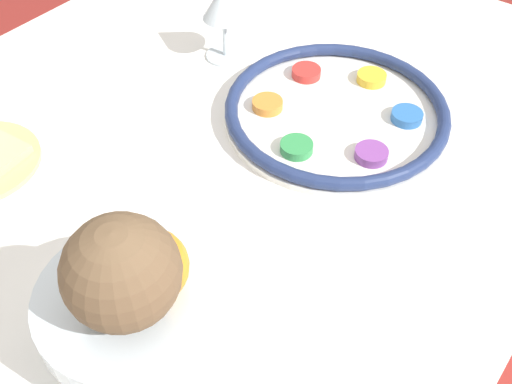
% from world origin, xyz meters
% --- Properties ---
extents(dining_table, '(1.53, 0.98, 0.76)m').
position_xyz_m(dining_table, '(0.00, 0.00, 0.38)').
color(dining_table, white).
rests_on(dining_table, ground_plane).
extents(seder_plate, '(0.34, 0.34, 0.03)m').
position_xyz_m(seder_plate, '(-0.26, 0.12, 0.78)').
color(seder_plate, white).
rests_on(seder_plate, dining_table).
extents(wine_glass, '(0.07, 0.07, 0.13)m').
position_xyz_m(wine_glass, '(-0.29, -0.12, 0.86)').
color(wine_glass, silver).
rests_on(wine_glass, dining_table).
extents(fruit_stand, '(0.19, 0.19, 0.10)m').
position_xyz_m(fruit_stand, '(0.20, 0.16, 0.84)').
color(fruit_stand, silver).
rests_on(fruit_stand, dining_table).
extents(orange_fruit, '(0.07, 0.07, 0.07)m').
position_xyz_m(orange_fruit, '(0.18, 0.18, 0.90)').
color(orange_fruit, orange).
rests_on(orange_fruit, fruit_stand).
extents(coconut, '(0.11, 0.11, 0.11)m').
position_xyz_m(coconut, '(0.21, 0.17, 0.92)').
color(coconut, brown).
rests_on(coconut, fruit_stand).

